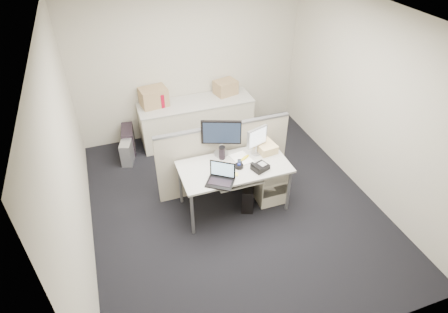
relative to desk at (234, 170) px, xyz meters
name	(u,v)px	position (x,y,z in m)	size (l,w,h in m)	color
floor	(233,205)	(0.00, 0.00, -0.67)	(4.00, 4.50, 0.01)	black
ceiling	(237,18)	(0.00, 0.00, 2.04)	(4.00, 4.50, 0.01)	white
wall_back	(189,62)	(0.00, 2.25, 0.69)	(4.00, 0.02, 2.70)	#B8B49D
wall_front	(333,267)	(0.00, -2.25, 0.69)	(4.00, 0.02, 2.70)	#B8B49D
wall_left	(68,159)	(-2.00, 0.00, 0.69)	(0.02, 4.50, 2.70)	#B8B49D
wall_right	(368,102)	(2.00, 0.00, 0.69)	(0.02, 4.50, 2.70)	#B8B49D
desk	(234,170)	(0.00, 0.00, 0.00)	(1.50, 0.75, 0.73)	#B2AEA8
keyboard_tray	(239,180)	(0.00, -0.18, -0.04)	(0.62, 0.32, 0.02)	#B2AEA8
drawer_pedestal	(267,178)	(0.55, 0.05, -0.34)	(0.40, 0.55, 0.65)	beige
cubicle_partition	(224,158)	(0.00, 0.45, -0.11)	(2.00, 0.06, 1.10)	#AAA48F
back_counter	(197,121)	(0.00, 1.93, -0.30)	(2.00, 0.60, 0.72)	beige
monitor_main	(221,138)	(-0.08, 0.32, 0.34)	(0.55, 0.21, 0.55)	black
monitor_small	(257,141)	(0.40, 0.18, 0.27)	(0.34, 0.17, 0.41)	#B7B7BC
laptop	(220,176)	(-0.30, -0.28, 0.19)	(0.34, 0.25, 0.25)	black
trackball	(239,166)	(0.05, -0.05, 0.09)	(0.12, 0.12, 0.05)	black
desk_phone	(260,167)	(0.30, -0.18, 0.10)	(0.21, 0.17, 0.07)	black
paper_stack	(241,158)	(0.15, 0.12, 0.07)	(0.23, 0.30, 0.01)	white
sticky_pad	(235,174)	(-0.05, -0.18, 0.07)	(0.07, 0.07, 0.01)	#FFED4C
travel_mug	(222,153)	(-0.10, 0.22, 0.16)	(0.09, 0.09, 0.18)	black
banana	(245,158)	(0.20, 0.10, 0.09)	(0.19, 0.05, 0.04)	yellow
cellphone	(240,162)	(0.10, 0.05, 0.07)	(0.06, 0.12, 0.02)	black
manila_folders	(265,147)	(0.55, 0.20, 0.13)	(0.25, 0.32, 0.12)	tan
keyboard	(243,180)	(0.05, -0.22, -0.02)	(0.43, 0.15, 0.02)	black
pc_tower_desk	(248,194)	(0.20, -0.05, -0.47)	(0.16, 0.41, 0.38)	black
pc_tower_spare_dark	(129,140)	(-1.24, 1.93, -0.44)	(0.19, 0.47, 0.44)	black
pc_tower_spare_silver	(128,150)	(-1.30, 1.63, -0.46)	(0.17, 0.43, 0.40)	#B7B7BC
cardboard_box_left	(154,97)	(-0.70, 2.05, 0.22)	(0.45, 0.34, 0.34)	#9F8355
cardboard_box_right	(226,88)	(0.60, 2.05, 0.19)	(0.38, 0.29, 0.27)	#9F8355
red_binder	(159,99)	(-0.61, 2.03, 0.19)	(0.07, 0.28, 0.27)	#9C051D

